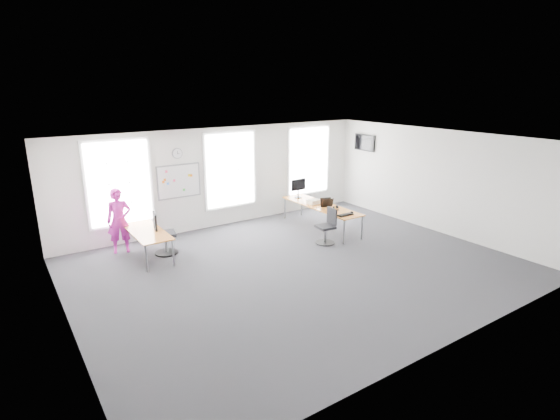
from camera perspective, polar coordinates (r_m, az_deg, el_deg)
floor at (r=10.54m, az=2.46°, el=-7.50°), size 10.00×10.00×0.00m
ceiling at (r=9.73m, az=2.68°, el=8.90°), size 10.00×10.00×0.00m
wall_back at (r=13.36m, az=-7.68°, el=4.25°), size 10.00×0.00×10.00m
wall_front at (r=7.39m, az=21.42°, el=-6.69°), size 10.00×0.00×10.00m
wall_left at (r=8.25m, az=-26.76°, el=-4.96°), size 0.00×10.00×10.00m
wall_right at (r=13.53m, az=19.91°, el=3.57°), size 0.00×10.00×10.00m
window_left at (r=12.30m, az=-20.27°, el=3.31°), size 1.60×0.06×2.20m
window_mid at (r=13.43m, az=-6.51°, el=5.22°), size 1.60×0.06×2.20m
window_right at (r=15.02m, az=3.74°, el=6.46°), size 1.60×0.06×2.20m
desk_right at (r=13.15m, az=5.37°, el=0.42°), size 0.79×2.96×0.72m
desk_left at (r=11.40m, az=-16.97°, el=-2.92°), size 0.76×1.91×0.70m
chair_right at (r=12.01m, az=6.17°, el=-2.36°), size 0.52×0.52×0.98m
chair_left at (r=11.57m, az=-15.08°, el=-3.28°), size 0.60×0.60×1.11m
person at (r=11.93m, az=-20.26°, el=-1.32°), size 0.69×0.53×1.69m
whiteboard at (r=12.80m, az=-13.05°, el=3.68°), size 1.20×0.03×0.90m
wall_clock at (r=12.66m, az=-13.28°, el=7.22°), size 0.30×0.04×0.30m
tv at (r=15.29m, az=11.00°, el=8.64°), size 0.06×0.90×0.55m
keyboard at (r=12.21m, az=8.54°, el=-0.64°), size 0.49×0.19×0.02m
mouse at (r=12.45m, az=9.37°, el=-0.29°), size 0.09×0.13×0.05m
lens_cap at (r=12.69m, az=7.64°, el=0.01°), size 0.07×0.07×0.01m
headphones at (r=12.81m, az=7.26°, el=0.35°), size 0.16×0.09×0.09m
laptop_sleeve at (r=12.93m, az=6.12°, el=0.97°), size 0.35×0.27×0.27m
paper_stack at (r=13.28m, az=4.41°, el=1.09°), size 0.38×0.30×0.12m
monitor at (r=13.87m, az=2.43°, el=3.08°), size 0.55×0.22×0.61m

